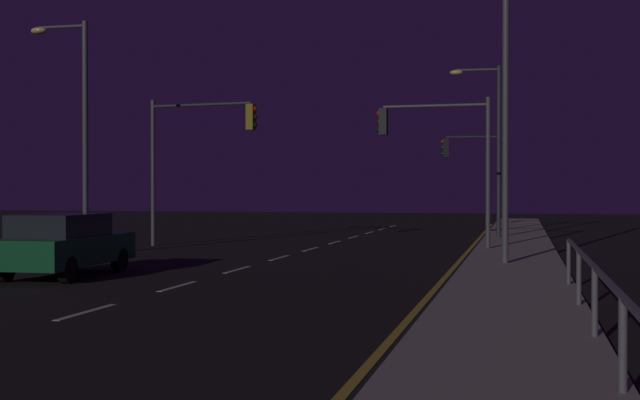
{
  "coord_description": "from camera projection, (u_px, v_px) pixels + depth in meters",
  "views": [
    {
      "loc": [
        7.46,
        -4.19,
        2.16
      ],
      "look_at": [
        0.25,
        25.39,
        1.79
      ],
      "focal_mm": 46.49,
      "sensor_mm": 36.0,
      "label": 1
    }
  ],
  "objects": [
    {
      "name": "traffic_light_far_right",
      "position": [
        438.0,
        142.0,
        29.12
      ],
      "size": [
        4.02,
        0.35,
        5.24
      ],
      "color": "#4C4C51",
      "rests_on": "sidewalk_right"
    },
    {
      "name": "street_lamp_across_street",
      "position": [
        512.0,
        81.0,
        22.54
      ],
      "size": [
        1.39,
        1.98,
        8.41
      ],
      "color": "#4C4C51",
      "rests_on": "sidewalk_right"
    },
    {
      "name": "street_lamp_median",
      "position": [
        77.0,
        116.0,
        27.28
      ],
      "size": [
        2.05,
        0.36,
        7.72
      ],
      "color": "#4C4C51",
      "rests_on": "ground"
    },
    {
      "name": "car",
      "position": [
        64.0,
        244.0,
        20.55
      ],
      "size": [
        2.04,
        4.49,
        1.57
      ],
      "color": "#14592D",
      "rests_on": "ground"
    },
    {
      "name": "lane_markings_center",
      "position": [
        280.0,
        258.0,
        26.27
      ],
      "size": [
        0.14,
        50.0,
        0.01
      ],
      "color": "silver",
      "rests_on": "ground"
    },
    {
      "name": "traffic_light_near_right",
      "position": [
        196.0,
        142.0,
        31.34
      ],
      "size": [
        4.45,
        0.66,
        5.64
      ],
      "color": "#4C4C51",
      "rests_on": "ground"
    },
    {
      "name": "lane_edge_line",
      "position": [
        463.0,
        258.0,
        26.39
      ],
      "size": [
        0.14,
        53.0,
        0.01
      ],
      "color": "gold",
      "rests_on": "ground"
    },
    {
      "name": "barrier_fence",
      "position": [
        607.0,
        298.0,
        9.83
      ],
      "size": [
        0.09,
        16.4,
        0.98
      ],
      "color": "#59595E",
      "rests_on": "sidewalk_right"
    },
    {
      "name": "traffic_light_overhead_east",
      "position": [
        473.0,
        162.0,
        41.23
      ],
      "size": [
        2.92,
        0.63,
        4.92
      ],
      "color": "#2D3033",
      "rests_on": "sidewalk_right"
    },
    {
      "name": "sidewalk_right",
      "position": [
        513.0,
        272.0,
        21.15
      ],
      "size": [
        2.71,
        77.0,
        0.14
      ],
      "primitive_type": "cube",
      "color": "#9E937F",
      "rests_on": "ground"
    },
    {
      "name": "ground_plane",
      "position": [
        244.0,
        268.0,
        22.87
      ],
      "size": [
        112.0,
        112.0,
        0.0
      ],
      "primitive_type": "plane",
      "color": "black",
      "rests_on": "ground"
    },
    {
      "name": "street_lamp_corner",
      "position": [
        491.0,
        134.0,
        35.61
      ],
      "size": [
        2.18,
        0.4,
        7.36
      ],
      "color": "#2D3033",
      "rests_on": "sidewalk_right"
    }
  ]
}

